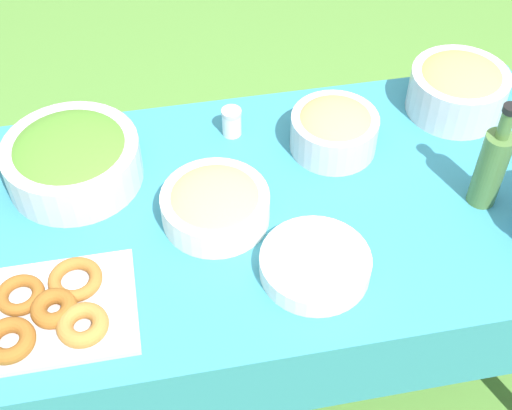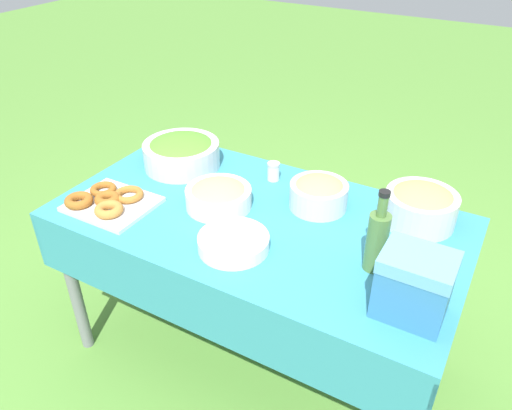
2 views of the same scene
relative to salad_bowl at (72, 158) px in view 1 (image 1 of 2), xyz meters
The scene contains 10 objects.
ground_plane 0.94m from the salad_bowl, 20.45° to the right, with size 14.00×14.00×0.00m, color #568C38.
picnic_table 0.53m from the salad_bowl, 20.45° to the right, with size 1.49×0.81×0.72m.
salad_bowl is the anchor object (origin of this frame).
pasta_bowl 0.37m from the salad_bowl, 31.50° to the right, with size 0.25×0.25×0.09m.
donut_platter 0.40m from the salad_bowl, 96.96° to the right, with size 0.32×0.28×0.05m.
plate_stack 0.63m from the salad_bowl, 37.72° to the right, with size 0.24×0.24×0.05m.
olive_oil_bottle 0.97m from the salad_bowl, 15.08° to the right, with size 0.07×0.07×0.28m.
bread_bowl 0.64m from the salad_bowl, ahead, with size 0.22×0.22×0.12m.
fruit_bowl 1.00m from the salad_bowl, ahead, with size 0.25×0.25×0.14m.
salt_shaker 0.41m from the salad_bowl, 12.52° to the left, with size 0.05×0.05×0.08m.
Camera 1 is at (-0.27, -1.10, 1.96)m, focal length 50.00 mm.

